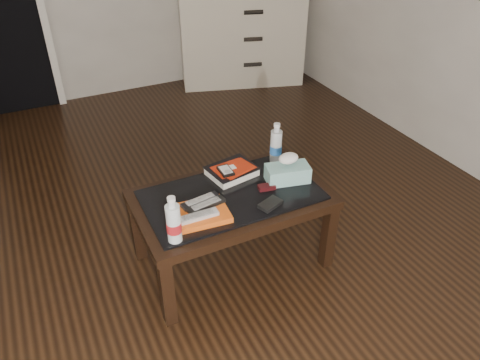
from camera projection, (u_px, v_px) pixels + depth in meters
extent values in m
plane|color=black|center=(129.00, 269.00, 2.62)|extent=(5.00, 5.00, 0.00)
cube|color=black|center=(167.00, 293.00, 2.21)|extent=(0.06, 0.06, 0.40)
cube|color=black|center=(328.00, 236.00, 2.54)|extent=(0.06, 0.06, 0.40)
cube|color=black|center=(137.00, 229.00, 2.60)|extent=(0.06, 0.06, 0.40)
cube|color=black|center=(280.00, 187.00, 2.93)|extent=(0.06, 0.06, 0.40)
cube|color=black|center=(231.00, 200.00, 2.44)|extent=(1.00, 0.60, 0.05)
cube|color=black|center=(231.00, 195.00, 2.43)|extent=(0.90, 0.50, 0.01)
cube|color=beige|center=(241.00, 37.00, 4.68)|extent=(1.29, 0.83, 0.90)
cylinder|color=black|center=(253.00, 64.00, 4.60)|extent=(0.18, 0.09, 0.04)
cylinder|color=black|center=(253.00, 39.00, 4.46)|extent=(0.18, 0.09, 0.04)
cylinder|color=black|center=(253.00, 12.00, 4.32)|extent=(0.18, 0.09, 0.04)
cube|color=#DE5714|center=(199.00, 214.00, 2.26)|extent=(0.30, 0.24, 0.03)
cube|color=#AEAEB3|center=(198.00, 216.00, 2.21)|extent=(0.20, 0.05, 0.02)
cube|color=black|center=(206.00, 205.00, 2.28)|extent=(0.21, 0.08, 0.02)
cube|color=black|center=(200.00, 201.00, 2.31)|extent=(0.21, 0.08, 0.02)
cube|color=black|center=(232.00, 171.00, 2.56)|extent=(0.28, 0.24, 0.05)
cube|color=#AD220B|center=(231.00, 168.00, 2.54)|extent=(0.20, 0.16, 0.01)
cube|color=black|center=(226.00, 171.00, 2.50)|extent=(0.07, 0.11, 0.02)
cube|color=black|center=(267.00, 187.00, 2.46)|extent=(0.10, 0.06, 0.02)
cube|color=black|center=(270.00, 204.00, 2.34)|extent=(0.14, 0.11, 0.02)
cylinder|color=silver|center=(173.00, 219.00, 2.06)|extent=(0.08, 0.08, 0.24)
cylinder|color=silver|center=(276.00, 143.00, 2.63)|extent=(0.08, 0.08, 0.24)
cube|color=teal|center=(287.00, 173.00, 2.50)|extent=(0.25, 0.17, 0.09)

